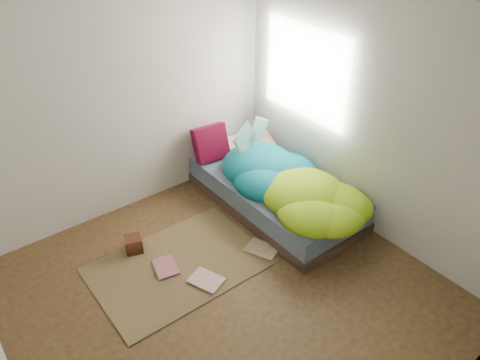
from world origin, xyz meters
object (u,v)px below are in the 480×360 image
at_px(open_book, 252,127).
at_px(floor_book_a, 199,288).
at_px(pillow_magenta, 211,143).
at_px(bed, 275,193).
at_px(floor_book_b, 155,271).
at_px(wooden_box, 133,244).

bearing_deg(open_book, floor_book_a, -158.51).
height_order(pillow_magenta, floor_book_a, pillow_magenta).
height_order(bed, floor_book_b, bed).
distance_m(bed, open_book, 0.78).
xyz_separation_m(pillow_magenta, wooden_box, (-1.33, -0.55, -0.45)).
bearing_deg(floor_book_a, floor_book_b, 94.29).
bearing_deg(floor_book_a, open_book, 13.58).
height_order(bed, wooden_box, bed).
distance_m(open_book, floor_book_a, 1.86).
bearing_deg(wooden_box, floor_book_b, -87.69).
bearing_deg(pillow_magenta, floor_book_a, -124.26).
distance_m(open_book, floor_book_b, 1.85).
xyz_separation_m(wooden_box, floor_book_a, (0.23, -0.83, -0.07)).
relative_size(bed, pillow_magenta, 4.98).
bearing_deg(open_book, wooden_box, 171.30).
bearing_deg(wooden_box, floor_book_a, -74.66).
bearing_deg(bed, pillow_magenta, 108.57).
height_order(pillow_magenta, open_book, open_book).
height_order(floor_book_a, floor_book_b, floor_book_b).
distance_m(bed, wooden_box, 1.63).
bearing_deg(floor_book_b, wooden_box, 105.57).
bearing_deg(open_book, bed, -102.74).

